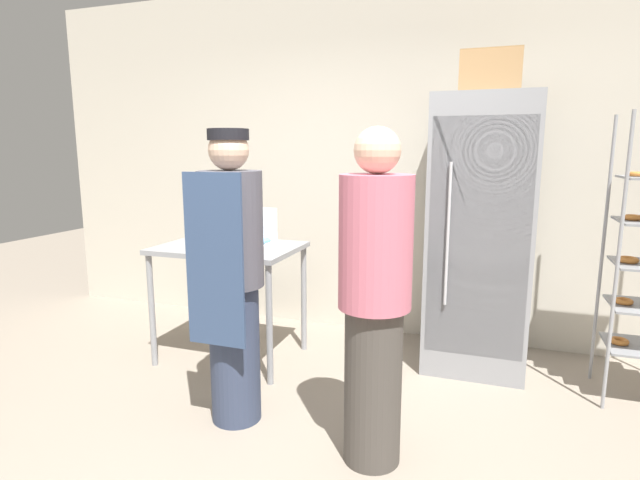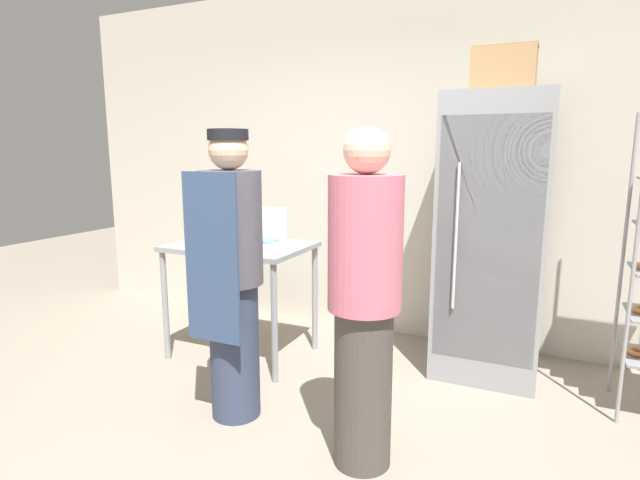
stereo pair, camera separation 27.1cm
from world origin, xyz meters
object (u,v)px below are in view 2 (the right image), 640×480
at_px(person_customer, 364,300).
at_px(person_baker, 232,273).
at_px(refrigerator, 492,238).
at_px(donut_box, 265,241).
at_px(blender_pitcher, 222,225).
at_px(cardboard_storage_box, 504,70).

bearing_deg(person_customer, person_baker, 171.62).
bearing_deg(person_customer, refrigerator, 72.43).
relative_size(refrigerator, person_baker, 1.15).
relative_size(refrigerator, donut_box, 6.76).
distance_m(refrigerator, person_baker, 1.81).
relative_size(donut_box, blender_pitcher, 0.99).
bearing_deg(blender_pitcher, cardboard_storage_box, 12.08).
bearing_deg(donut_box, blender_pitcher, 170.91).
height_order(refrigerator, person_customer, refrigerator).
bearing_deg(refrigerator, person_baker, -135.48).
distance_m(cardboard_storage_box, person_customer, 1.87).
bearing_deg(refrigerator, cardboard_storage_box, -76.34).
bearing_deg(blender_pitcher, refrigerator, 13.53).
height_order(blender_pitcher, cardboard_storage_box, cardboard_storage_box).
distance_m(refrigerator, donut_box, 1.60).
distance_m(cardboard_storage_box, person_baker, 2.15).
bearing_deg(cardboard_storage_box, person_baker, -136.87).
bearing_deg(cardboard_storage_box, donut_box, -162.49).
bearing_deg(cardboard_storage_box, refrigerator, 103.66).
bearing_deg(refrigerator, person_customer, -107.57).
xyz_separation_m(refrigerator, person_customer, (-0.44, -1.39, -0.11)).
xyz_separation_m(refrigerator, person_baker, (-1.29, -1.27, -0.09)).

